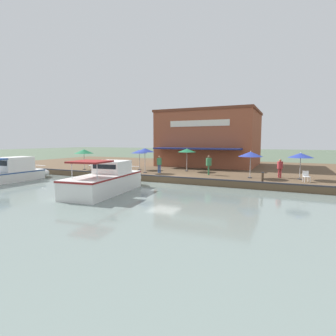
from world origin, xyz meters
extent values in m
plane|color=#4C5B47|center=(0.00, 0.00, 0.00)|extent=(220.00, 220.00, 0.00)
cube|color=brown|center=(-11.00, 0.00, 0.30)|extent=(22.00, 56.00, 0.60)
cube|color=#2D2D33|center=(-0.10, 0.00, 0.65)|extent=(0.20, 50.40, 0.10)
cube|color=brown|center=(-13.57, 0.25, 3.95)|extent=(9.92, 11.84, 6.69)
cube|color=brown|center=(-13.57, 0.25, 7.44)|extent=(10.12, 12.08, 0.30)
cube|color=navy|center=(-7.71, 0.25, 2.90)|extent=(1.80, 10.07, 0.16)
cube|color=silver|center=(-8.57, 0.25, 5.79)|extent=(0.08, 7.11, 0.70)
cylinder|color=#B7B7B7|center=(-2.57, 6.87, 1.65)|extent=(0.06, 0.06, 2.11)
cylinder|color=#2D2D33|center=(-2.57, 6.87, 0.63)|extent=(0.36, 0.36, 0.06)
cone|color=navy|center=(-2.57, 6.87, 2.64)|extent=(2.04, 2.04, 0.42)
cone|color=white|center=(-2.57, 6.87, 2.66)|extent=(1.27, 1.27, 0.34)
sphere|color=white|center=(-2.57, 6.87, 2.85)|extent=(0.08, 0.08, 0.08)
cylinder|color=#B7B7B7|center=(-2.02, -3.13, 1.76)|extent=(0.06, 0.06, 2.31)
cylinder|color=#2D2D33|center=(-2.02, -3.13, 0.63)|extent=(0.36, 0.36, 0.06)
cone|color=navy|center=(-2.02, -3.13, 2.85)|extent=(1.87, 1.87, 0.39)
cone|color=white|center=(-2.02, -3.13, 2.87)|extent=(1.16, 1.16, 0.31)
sphere|color=white|center=(-2.02, -3.13, 3.05)|extent=(0.08, 0.08, 0.08)
cylinder|color=#B7B7B7|center=(-1.77, -10.73, 1.64)|extent=(0.06, 0.06, 2.09)
cylinder|color=#2D2D33|center=(-1.77, -10.73, 0.63)|extent=(0.36, 0.36, 0.06)
cone|color=#19663D|center=(-1.77, -10.73, 2.62)|extent=(2.08, 2.08, 0.47)
cone|color=silver|center=(-1.77, -10.73, 2.64)|extent=(1.29, 1.29, 0.37)
sphere|color=silver|center=(-1.77, -10.73, 2.85)|extent=(0.08, 0.08, 0.08)
cylinder|color=#B7B7B7|center=(-3.41, 10.71, 1.62)|extent=(0.06, 0.06, 2.04)
cylinder|color=#2D2D33|center=(-3.41, 10.71, 0.63)|extent=(0.36, 0.36, 0.06)
cone|color=navy|center=(-3.41, 10.71, 2.59)|extent=(1.97, 1.97, 0.39)
cone|color=white|center=(-3.41, 10.71, 2.61)|extent=(1.22, 1.22, 0.31)
sphere|color=white|center=(-3.41, 10.71, 2.78)|extent=(0.08, 0.08, 0.08)
cylinder|color=#B7B7B7|center=(-4.25, -5.11, 1.63)|extent=(0.06, 0.06, 2.05)
cylinder|color=#2D2D33|center=(-4.25, -5.11, 0.63)|extent=(0.36, 0.36, 0.06)
cone|color=navy|center=(-4.25, -5.11, 2.60)|extent=(1.83, 1.83, 0.36)
cone|color=white|center=(-4.25, -5.11, 2.62)|extent=(1.13, 1.13, 0.28)
sphere|color=white|center=(-4.25, -5.11, 2.78)|extent=(0.08, 0.08, 0.08)
cylinder|color=#B7B7B7|center=(-5.10, 0.14, 1.71)|extent=(0.06, 0.06, 2.23)
cylinder|color=#2D2D33|center=(-5.10, 0.14, 0.63)|extent=(0.36, 0.36, 0.06)
cone|color=#19663D|center=(-5.10, 0.14, 2.77)|extent=(1.94, 1.94, 0.35)
cone|color=silver|center=(-5.10, 0.14, 2.79)|extent=(1.20, 1.20, 0.28)
sphere|color=silver|center=(-5.10, 0.14, 2.95)|extent=(0.08, 0.08, 0.08)
cube|color=white|center=(-1.86, 11.38, 0.81)|extent=(0.05, 0.05, 0.42)
cube|color=white|center=(-1.74, 11.00, 0.81)|extent=(0.05, 0.05, 0.42)
cube|color=white|center=(-2.24, 11.26, 0.81)|extent=(0.05, 0.05, 0.42)
cube|color=white|center=(-2.12, 10.88, 0.81)|extent=(0.05, 0.05, 0.42)
cube|color=white|center=(-1.99, 11.13, 1.03)|extent=(0.55, 0.55, 0.05)
cube|color=white|center=(-2.18, 11.07, 1.25)|extent=(0.17, 0.43, 0.40)
cube|color=white|center=(-4.90, -10.95, 0.81)|extent=(0.05, 0.05, 0.42)
cube|color=white|center=(-4.99, -11.33, 0.81)|extent=(0.05, 0.05, 0.42)
cube|color=white|center=(-5.29, -10.85, 0.81)|extent=(0.05, 0.05, 0.42)
cube|color=white|center=(-5.38, -11.24, 0.81)|extent=(0.05, 0.05, 0.42)
cube|color=white|center=(-5.14, -11.09, 1.03)|extent=(0.53, 0.53, 0.05)
cube|color=white|center=(-5.33, -11.05, 1.25)|extent=(0.14, 0.44, 0.40)
cube|color=white|center=(-2.23, -10.23, 0.81)|extent=(0.04, 0.04, 0.42)
cube|color=white|center=(-2.26, -10.63, 0.81)|extent=(0.04, 0.04, 0.42)
cube|color=white|center=(-2.62, -10.20, 0.81)|extent=(0.04, 0.04, 0.42)
cube|color=white|center=(-2.65, -10.60, 0.81)|extent=(0.04, 0.04, 0.42)
cube|color=white|center=(-2.44, -10.42, 1.03)|extent=(0.47, 0.47, 0.05)
cube|color=white|center=(-2.64, -10.40, 1.25)|extent=(0.07, 0.44, 0.40)
cube|color=white|center=(-4.22, -7.34, 0.81)|extent=(0.05, 0.05, 0.42)
cube|color=white|center=(-4.15, -7.73, 0.81)|extent=(0.05, 0.05, 0.42)
cube|color=white|center=(-4.62, -7.41, 0.81)|extent=(0.05, 0.05, 0.42)
cube|color=white|center=(-4.54, -7.80, 0.81)|extent=(0.05, 0.05, 0.42)
cube|color=white|center=(-4.38, -7.57, 1.03)|extent=(0.52, 0.52, 0.05)
cube|color=white|center=(-4.58, -7.61, 1.25)|extent=(0.12, 0.44, 0.40)
cylinder|color=#B23338|center=(-3.77, 9.25, 0.99)|extent=(0.13, 0.13, 0.78)
cylinder|color=#B23338|center=(-3.71, 9.10, 0.99)|extent=(0.13, 0.13, 0.78)
cylinder|color=#B23338|center=(-3.74, 9.18, 1.69)|extent=(0.46, 0.46, 0.62)
sphere|color=#9E7051|center=(-3.74, 9.18, 2.11)|extent=(0.21, 0.21, 0.21)
cylinder|color=#2D5193|center=(-2.49, -1.87, 1.01)|extent=(0.13, 0.13, 0.82)
cylinder|color=#2D5193|center=(-2.51, -1.70, 1.01)|extent=(0.13, 0.13, 0.82)
cylinder|color=#337547|center=(-2.50, -1.78, 1.75)|extent=(0.48, 0.48, 0.65)
sphere|color=#9E7051|center=(-2.50, -1.78, 2.18)|extent=(0.22, 0.22, 0.22)
cylinder|color=#337547|center=(-3.19, 3.06, 1.04)|extent=(0.13, 0.13, 0.88)
cylinder|color=#337547|center=(-3.01, 3.09, 1.04)|extent=(0.13, 0.13, 0.88)
cylinder|color=#337547|center=(-3.10, 3.08, 1.83)|extent=(0.51, 0.51, 0.69)
sphere|color=brown|center=(-3.10, 3.08, 2.29)|extent=(0.24, 0.24, 0.24)
cube|color=silver|center=(5.65, -13.35, 0.53)|extent=(6.81, 2.59, 0.91)
ellipsoid|color=silver|center=(2.27, -13.28, 0.53)|extent=(2.43, 2.37, 0.91)
cube|color=#2D4C84|center=(5.65, -13.35, 0.91)|extent=(6.89, 2.63, 0.10)
cube|color=white|center=(4.46, -13.32, 1.63)|extent=(2.69, 2.01, 1.28)
cube|color=black|center=(5.76, -13.35, 1.79)|extent=(0.10, 1.71, 0.45)
cylinder|color=silver|center=(2.00, -13.27, 1.29)|extent=(0.08, 1.96, 0.04)
cube|color=white|center=(5.83, -1.96, 0.72)|extent=(6.91, 3.38, 1.29)
ellipsoid|color=white|center=(2.52, -2.33, 0.72)|extent=(2.61, 2.77, 1.29)
cube|color=maroon|center=(5.83, -1.96, 1.29)|extent=(6.99, 3.43, 0.10)
cube|color=white|center=(4.66, -2.09, 1.83)|extent=(2.44, 2.36, 0.91)
cube|color=black|center=(5.74, -1.97, 1.94)|extent=(0.26, 1.86, 0.32)
cube|color=maroon|center=(7.38, -1.79, 2.41)|extent=(2.37, 2.48, 0.11)
cylinder|color=silver|center=(7.92, -0.79, 1.89)|extent=(0.05, 0.05, 1.05)
cylinder|color=silver|center=(8.12, -2.65, 1.89)|extent=(0.05, 0.05, 1.05)
cylinder|color=silver|center=(2.25, -2.36, 1.67)|extent=(0.27, 2.12, 0.04)
cylinder|color=#473323|center=(-0.35, 8.08, 0.98)|extent=(0.18, 0.18, 0.76)
cylinder|color=#2D2D33|center=(-0.35, 8.08, 1.38)|extent=(0.22, 0.22, 0.04)
cylinder|color=brown|center=(-16.30, 3.52, 2.07)|extent=(0.40, 0.40, 2.93)
sphere|color=#427A38|center=(-16.30, 3.52, 4.75)|extent=(3.24, 3.24, 3.24)
sphere|color=#427A38|center=(-15.65, 3.03, 4.42)|extent=(2.27, 2.27, 2.27)
cylinder|color=brown|center=(-17.18, 0.65, 2.11)|extent=(0.45, 0.45, 3.03)
sphere|color=#427A38|center=(-17.18, 0.65, 4.89)|extent=(3.36, 3.36, 3.36)
sphere|color=#427A38|center=(-16.50, 0.15, 4.55)|extent=(2.35, 2.35, 2.35)
camera|label=1|loc=(20.54, 9.84, 3.73)|focal=28.00mm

